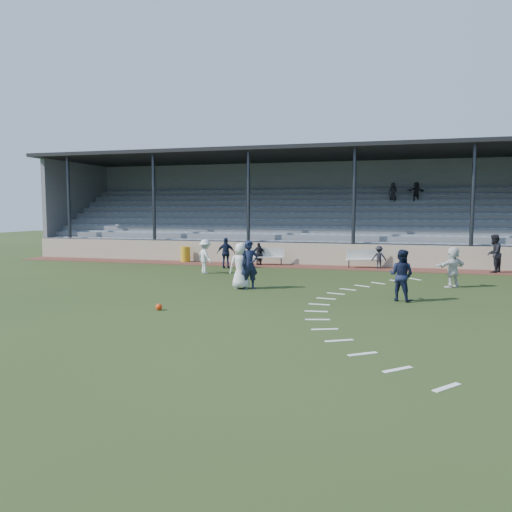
{
  "coord_description": "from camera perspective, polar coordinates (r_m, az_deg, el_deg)",
  "views": [
    {
      "loc": [
        5.16,
        -16.08,
        3.13
      ],
      "look_at": [
        0.0,
        2.5,
        1.3
      ],
      "focal_mm": 35.0,
      "sensor_mm": 36.0,
      "label": 1
    }
  ],
  "objects": [
    {
      "name": "ground",
      "position": [
        17.18,
        -2.24,
        -5.08
      ],
      "size": [
        90.0,
        90.0,
        0.0
      ],
      "primitive_type": "plane",
      "color": "#243515",
      "rests_on": "ground"
    },
    {
      "name": "cinder_track",
      "position": [
        27.26,
        4.5,
        -1.17
      ],
      "size": [
        34.0,
        2.0,
        0.02
      ],
      "primitive_type": "cube",
      "color": "#542921",
      "rests_on": "ground"
    },
    {
      "name": "retaining_wall",
      "position": [
        28.22,
        4.92,
        0.25
      ],
      "size": [
        34.0,
        0.18,
        1.2
      ],
      "primitive_type": "cube",
      "color": "#B6A68C",
      "rests_on": "ground"
    },
    {
      "name": "bench_left",
      "position": [
        27.79,
        1.2,
        0.16
      ],
      "size": [
        2.04,
        0.95,
        0.95
      ],
      "rotation": [
        0.0,
        0.0,
        0.26
      ],
      "color": "silver",
      "rests_on": "cinder_track"
    },
    {
      "name": "bench_right",
      "position": [
        27.08,
        12.36,
        -0.1
      ],
      "size": [
        2.03,
        1.04,
        0.95
      ],
      "rotation": [
        0.0,
        0.0,
        0.3
      ],
      "color": "silver",
      "rests_on": "cinder_track"
    },
    {
      "name": "trash_bin",
      "position": [
        29.66,
        -8.07,
        0.21
      ],
      "size": [
        0.56,
        0.56,
        0.89
      ],
      "primitive_type": "cylinder",
      "color": "gold",
      "rests_on": "cinder_track"
    },
    {
      "name": "football",
      "position": [
        15.79,
        -11.04,
        -5.73
      ],
      "size": [
        0.2,
        0.2,
        0.2
      ],
      "primitive_type": "sphere",
      "color": "red",
      "rests_on": "ground"
    },
    {
      "name": "player_white_lead",
      "position": [
        19.52,
        -1.74,
        -1.11
      ],
      "size": [
        1.03,
        0.85,
        1.82
      ],
      "primitive_type": "imported",
      "rotation": [
        0.0,
        0.0,
        3.5
      ],
      "color": "silver",
      "rests_on": "ground"
    },
    {
      "name": "player_navy_lead",
      "position": [
        19.41,
        -0.76,
        -1.03
      ],
      "size": [
        0.83,
        0.77,
        1.9
      ],
      "primitive_type": "imported",
      "rotation": [
        0.0,
        0.0,
        0.6
      ],
      "color": "black",
      "rests_on": "ground"
    },
    {
      "name": "player_navy_mid",
      "position": [
        17.64,
        16.27,
        -2.13
      ],
      "size": [
        1.05,
        0.96,
        1.76
      ],
      "primitive_type": "imported",
      "rotation": [
        0.0,
        0.0,
        2.72
      ],
      "color": "black",
      "rests_on": "ground"
    },
    {
      "name": "player_white_wing",
      "position": [
        24.3,
        -5.82,
        -0.06
      ],
      "size": [
        1.2,
        1.15,
        1.64
      ],
      "primitive_type": "imported",
      "rotation": [
        0.0,
        0.0,
        2.44
      ],
      "color": "silver",
      "rests_on": "ground"
    },
    {
      "name": "player_navy_wing",
      "position": [
        26.29,
        -3.44,
        0.34
      ],
      "size": [
        1.01,
        0.57,
        1.62
      ],
      "primitive_type": "imported",
      "rotation": [
        0.0,
        0.0,
        3.34
      ],
      "color": "black",
      "rests_on": "ground"
    },
    {
      "name": "player_white_back",
      "position": [
        21.37,
        21.56,
        -1.17
      ],
      "size": [
        1.45,
        1.37,
        1.64
      ],
      "primitive_type": "imported",
      "rotation": [
        0.0,
        0.0,
        3.87
      ],
      "color": "silver",
      "rests_on": "ground"
    },
    {
      "name": "official",
      "position": [
        27.01,
        25.54,
        0.27
      ],
      "size": [
        1.08,
        1.14,
        1.87
      ],
      "primitive_type": "imported",
      "rotation": [
        0.0,
        0.0,
        4.17
      ],
      "color": "black",
      "rests_on": "cinder_track"
    },
    {
      "name": "sub_left_near",
      "position": [
        27.8,
        0.47,
        0.09
      ],
      "size": [
        0.46,
        0.39,
        1.06
      ],
      "primitive_type": "imported",
      "rotation": [
        0.0,
        0.0,
        2.71
      ],
      "color": "black",
      "rests_on": "cinder_track"
    },
    {
      "name": "sub_left_far",
      "position": [
        27.73,
        0.34,
        0.26
      ],
      "size": [
        0.76,
        0.42,
        1.23
      ],
      "primitive_type": "imported",
      "rotation": [
        0.0,
        0.0,
        3.32
      ],
      "color": "black",
      "rests_on": "cinder_track"
    },
    {
      "name": "sub_right",
      "position": [
        26.82,
        13.88,
        -0.13
      ],
      "size": [
        0.78,
        0.47,
        1.18
      ],
      "primitive_type": "imported",
      "rotation": [
        0.0,
        0.0,
        3.18
      ],
      "color": "black",
      "rests_on": "cinder_track"
    },
    {
      "name": "grandstand",
      "position": [
        32.77,
        6.47,
        3.76
      ],
      "size": [
        34.6,
        9.0,
        6.61
      ],
      "color": "slate",
      "rests_on": "ground"
    },
    {
      "name": "penalty_arc",
      "position": [
        16.42,
        11.66,
        -5.66
      ],
      "size": [
        3.89,
        14.63,
        0.01
      ],
      "color": "white",
      "rests_on": "ground"
    }
  ]
}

